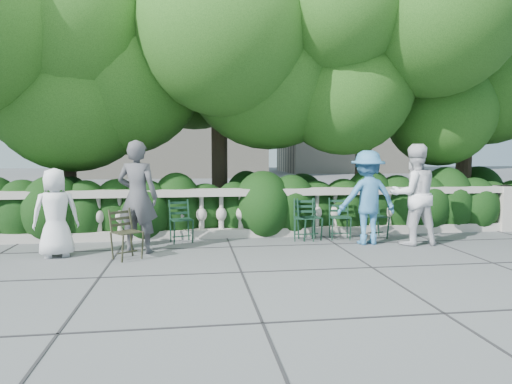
{
  "coord_description": "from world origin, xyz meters",
  "views": [
    {
      "loc": [
        -1.2,
        -7.48,
        1.75
      ],
      "look_at": [
        0.0,
        1.0,
        1.0
      ],
      "focal_mm": 32.0,
      "sensor_mm": 36.0,
      "label": 1
    }
  ],
  "objects": [
    {
      "name": "ground",
      "position": [
        0.0,
        0.0,
        0.0
      ],
      "size": [
        90.0,
        90.0,
        0.0
      ],
      "primitive_type": "plane",
      "color": "#4B4F53",
      "rests_on": "ground"
    },
    {
      "name": "balustrade",
      "position": [
        0.0,
        1.8,
        0.49
      ],
      "size": [
        12.0,
        0.44,
        1.0
      ],
      "color": "#9E998E",
      "rests_on": "ground"
    },
    {
      "name": "shrub_hedge",
      "position": [
        0.0,
        3.0,
        0.0
      ],
      "size": [
        15.0,
        2.6,
        1.7
      ],
      "primitive_type": null,
      "color": "black",
      "rests_on": "ground"
    },
    {
      "name": "tree_canopy",
      "position": [
        0.69,
        3.19,
        3.96
      ],
      "size": [
        15.04,
        6.52,
        6.78
      ],
      "color": "#3F3023",
      "rests_on": "ground"
    },
    {
      "name": "chair_b",
      "position": [
        -1.37,
        1.24,
        0.0
      ],
      "size": [
        0.55,
        0.58,
        0.84
      ],
      "primitive_type": null,
      "rotation": [
        0.0,
        0.0,
        0.26
      ],
      "color": "black",
      "rests_on": "ground"
    },
    {
      "name": "chair_c",
      "position": [
        0.97,
        1.12,
        0.0
      ],
      "size": [
        0.52,
        0.55,
        0.84
      ],
      "primitive_type": null,
      "rotation": [
        0.0,
        0.0,
        -0.19
      ],
      "color": "black",
      "rests_on": "ground"
    },
    {
      "name": "chair_d",
      "position": [
        1.15,
        1.15,
        0.0
      ],
      "size": [
        0.51,
        0.54,
        0.84
      ],
      "primitive_type": null,
      "rotation": [
        0.0,
        0.0,
        0.16
      ],
      "color": "black",
      "rests_on": "ground"
    },
    {
      "name": "chair_e",
      "position": [
        1.72,
        1.13,
        0.0
      ],
      "size": [
        0.51,
        0.54,
        0.84
      ],
      "primitive_type": null,
      "rotation": [
        0.0,
        0.0,
        -0.15
      ],
      "color": "black",
      "rests_on": "ground"
    },
    {
      "name": "chair_f",
      "position": [
        2.52,
        1.11,
        0.0
      ],
      "size": [
        0.53,
        0.56,
        0.84
      ],
      "primitive_type": null,
      "rotation": [
        0.0,
        0.0,
        0.2
      ],
      "color": "black",
      "rests_on": "ground"
    },
    {
      "name": "chair_weathered",
      "position": [
        -2.17,
        -0.02,
        0.0
      ],
      "size": [
        0.64,
        0.65,
        0.84
      ],
      "primitive_type": null,
      "rotation": [
        0.0,
        0.0,
        0.66
      ],
      "color": "black",
      "rests_on": "ground"
    },
    {
      "name": "person_businessman",
      "position": [
        -3.45,
        0.44,
        0.74
      ],
      "size": [
        0.83,
        0.65,
        1.49
      ],
      "primitive_type": "imported",
      "rotation": [
        0.0,
        0.0,
        3.41
      ],
      "color": "white",
      "rests_on": "ground"
    },
    {
      "name": "person_woman_grey",
      "position": [
        -2.13,
        0.59,
        0.98
      ],
      "size": [
        0.82,
        0.65,
        1.96
      ],
      "primitive_type": "imported",
      "rotation": [
        0.0,
        0.0,
        2.85
      ],
      "color": "#414146",
      "rests_on": "ground"
    },
    {
      "name": "person_casual_man",
      "position": [
        2.94,
        0.58,
        0.95
      ],
      "size": [
        0.94,
        0.74,
        1.9
      ],
      "primitive_type": "imported",
      "rotation": [
        0.0,
        0.0,
        3.16
      ],
      "color": "silver",
      "rests_on": "ground"
    },
    {
      "name": "person_older_blue",
      "position": [
        2.1,
        0.75,
        0.89
      ],
      "size": [
        1.19,
        0.73,
        1.78
      ],
      "primitive_type": "imported",
      "rotation": [
        0.0,
        0.0,
        3.21
      ],
      "color": "teal",
      "rests_on": "ground"
    }
  ]
}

